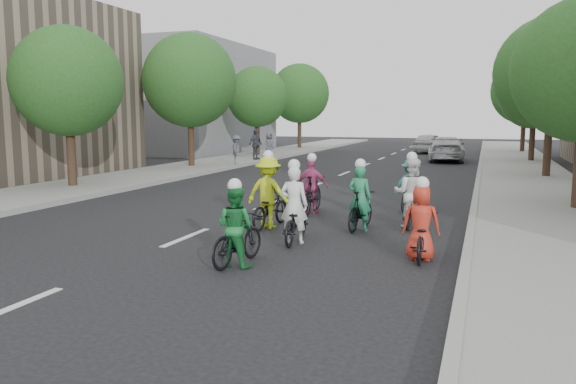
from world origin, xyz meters
The scene contains 26 objects.
ground centered at (0.00, 0.00, 0.00)m, with size 120.00×120.00×0.00m, color black.
sidewalk_left centered at (-8.00, 10.00, 0.07)m, with size 4.00×80.00×0.15m, color gray.
curb_left centered at (-6.05, 10.00, 0.09)m, with size 0.18×80.00×0.18m, color #999993.
sidewalk_right centered at (8.00, 10.00, 0.07)m, with size 4.00×80.00×0.15m, color gray.
curb_right centered at (6.05, 10.00, 0.09)m, with size 0.18×80.00×0.18m, color #999993.
bldg_sw centered at (-16.00, 28.00, 4.00)m, with size 10.00×14.00×8.00m, color slate.
tree_l_2 centered at (-8.20, 6.00, 3.96)m, with size 4.00×4.00×5.97m.
tree_l_3 centered at (-8.20, 15.00, 4.52)m, with size 4.80×4.80×6.93m.
tree_l_4 centered at (-8.20, 24.00, 3.96)m, with size 4.00×4.00×5.97m.
tree_l_5 centered at (-8.20, 33.00, 4.52)m, with size 4.80×4.80×6.93m.
tree_r_1 centered at (8.80, 15.60, 4.52)m, with size 4.80×4.80×6.93m.
tree_r_2 centered at (8.80, 24.60, 3.96)m, with size 4.00×4.00×5.97m.
tree_r_3 centered at (8.80, 33.60, 4.52)m, with size 4.80×4.80×6.93m.
cyclist_0 centered at (2.47, 0.40, 0.58)m, with size 0.74×1.77×1.82m.
cyclist_1 centered at (2.07, -1.76, 0.61)m, with size 0.79×1.67×1.62m.
cyclist_2 centered at (1.35, 1.72, 0.70)m, with size 1.20×1.83×1.90m.
cyclist_3 centered at (1.75, 4.03, 0.63)m, with size 0.92×1.82×1.70m.
cyclist_4 centered at (5.20, -0.17, 0.55)m, with size 0.73×1.65×1.60m.
cyclist_5 centered at (3.52, 2.16, 0.60)m, with size 0.67×1.66×1.73m.
cyclist_6 centered at (4.62, 2.86, 0.68)m, with size 0.84×1.55×1.87m.
cyclist_7 centered at (4.32, 5.19, 0.64)m, with size 1.08×1.62×1.67m.
follow_car_lead centered at (4.05, 24.29, 0.74)m, with size 2.08×5.11×1.48m, color #B6B7BC.
follow_car_trail centered at (2.32, 31.85, 0.72)m, with size 1.71×4.25×1.45m, color silver.
spectator_0 centered at (-6.30, 16.45, 0.93)m, with size 1.01×0.58×1.57m, color #555763.
spectator_1 centered at (-6.55, 19.74, 1.05)m, with size 1.06×0.44×1.81m, color #44454F.
spectator_2 centered at (-6.30, 21.26, 0.94)m, with size 0.77×0.50×1.58m, color #4E505B.
Camera 1 is at (6.30, -10.91, 2.73)m, focal length 35.00 mm.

